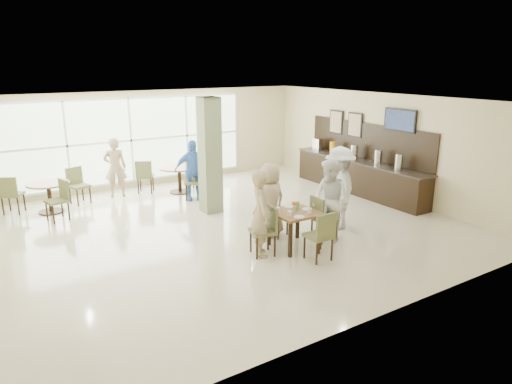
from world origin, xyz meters
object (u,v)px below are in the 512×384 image
round_table_left (49,191)px  teen_far (270,200)px  teen_standing (339,188)px  teen_left (261,214)px  buffet_counter (358,173)px  adult_a (192,170)px  adult_standing (115,167)px  main_table (294,217)px  round_table_right (179,172)px  teen_right (330,201)px  adult_b (208,161)px

round_table_left → teen_far: teen_far is taller
teen_standing → teen_left: bearing=-55.6°
buffet_counter → adult_a: size_ratio=2.90×
adult_a → adult_standing: 2.15m
adult_a → round_table_left: bearing=-178.8°
teen_left → teen_far: size_ratio=1.05×
teen_standing → adult_a: 4.15m
buffet_counter → adult_standing: 6.74m
main_table → teen_far: teen_far is taller
round_table_right → teen_right: teen_right is taller
teen_far → adult_a: adult_a is taller
adult_a → adult_standing: (-1.66, 1.36, 0.01)m
round_table_right → teen_right: (1.15, -5.05, 0.27)m
teen_right → teen_left: bearing=-89.4°
round_table_right → adult_b: 0.90m
main_table → adult_standing: size_ratio=0.52×
adult_a → teen_right: bearing=-59.4°
main_table → round_table_left: size_ratio=0.86×
round_table_left → teen_right: teen_right is taller
teen_left → adult_standing: size_ratio=1.01×
buffet_counter → teen_right: (-3.12, -2.33, 0.30)m
teen_far → adult_a: 3.30m
round_table_right → teen_far: size_ratio=0.73×
round_table_left → adult_a: 3.56m
main_table → teen_right: 0.86m
teen_far → teen_left: bearing=40.8°
adult_standing → main_table: bearing=125.4°
buffet_counter → adult_standing: size_ratio=2.86×
teen_standing → adult_b: bearing=-142.1°
round_table_left → adult_b: size_ratio=0.60×
main_table → teen_far: (-0.02, 0.83, 0.14)m
teen_right → adult_a: size_ratio=1.05×
main_table → adult_standing: 5.83m
buffet_counter → adult_a: (-4.25, 1.86, 0.26)m
teen_left → buffet_counter: bearing=-44.4°
buffet_counter → teen_left: (-4.71, -2.21, 0.28)m
teen_left → adult_standing: teen_left is taller
adult_standing → round_table_right: bearing=178.6°
buffet_counter → teen_right: size_ratio=2.76×
main_table → teen_right: bearing=-5.2°
adult_a → adult_b: bearing=58.4°
round_table_right → adult_b: adult_b is taller
round_table_right → buffet_counter: buffet_counter is taller
adult_b → round_table_right: bearing=-100.1°
main_table → adult_a: (-0.30, 4.12, 0.17)m
teen_far → teen_right: bearing=127.2°
teen_left → adult_a: (0.46, 4.08, -0.02)m
main_table → round_table_right: (-0.32, 4.97, -0.06)m
main_table → buffet_counter: bearing=29.7°
buffet_counter → teen_far: buffet_counter is taller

